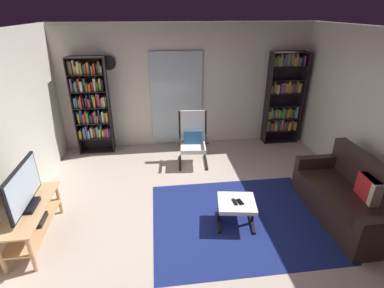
# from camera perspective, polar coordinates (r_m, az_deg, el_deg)

# --- Properties ---
(ground_plane) EXTENTS (7.02, 7.02, 0.00)m
(ground_plane) POSITION_cam_1_polar(r_m,az_deg,el_deg) (4.39, 3.32, -15.28)
(ground_plane) COLOR #BCAA9B
(wall_back) EXTENTS (5.60, 0.06, 2.60)m
(wall_back) POSITION_cam_1_polar(r_m,az_deg,el_deg) (6.40, -1.09, 11.16)
(wall_back) COLOR silver
(wall_back) RESTS_ON ground
(glass_door_panel) EXTENTS (1.10, 0.01, 2.00)m
(glass_door_panel) POSITION_cam_1_polar(r_m,az_deg,el_deg) (6.39, -2.99, 8.77)
(glass_door_panel) COLOR silver
(area_rug) EXTENTS (2.52, 2.04, 0.01)m
(area_rug) POSITION_cam_1_polar(r_m,az_deg,el_deg) (4.51, 9.13, -14.30)
(area_rug) COLOR navy
(area_rug) RESTS_ON ground
(tv_stand) EXTENTS (0.44, 1.20, 0.53)m
(tv_stand) POSITION_cam_1_polar(r_m,az_deg,el_deg) (4.45, -28.78, -12.62)
(tv_stand) COLOR tan
(tv_stand) RESTS_ON ground
(television) EXTENTS (0.20, 0.90, 0.58)m
(television) POSITION_cam_1_polar(r_m,az_deg,el_deg) (4.20, -30.07, -7.65)
(television) COLOR black
(television) RESTS_ON tv_stand
(bookshelf_near_tv) EXTENTS (0.72, 0.30, 2.00)m
(bookshelf_near_tv) POSITION_cam_1_polar(r_m,az_deg,el_deg) (6.36, -19.15, 7.51)
(bookshelf_near_tv) COLOR black
(bookshelf_near_tv) RESTS_ON ground
(bookshelf_near_sofa) EXTENTS (0.78, 0.30, 2.03)m
(bookshelf_near_sofa) POSITION_cam_1_polar(r_m,az_deg,el_deg) (6.83, 17.44, 8.68)
(bookshelf_near_sofa) COLOR black
(bookshelf_near_sofa) RESTS_ON ground
(leather_sofa) EXTENTS (0.82, 1.73, 0.89)m
(leather_sofa) POSITION_cam_1_polar(r_m,az_deg,el_deg) (4.91, 28.67, -9.32)
(leather_sofa) COLOR black
(leather_sofa) RESTS_ON ground
(lounge_armchair) EXTENTS (0.62, 0.70, 1.02)m
(lounge_armchair) POSITION_cam_1_polar(r_m,az_deg,el_deg) (5.75, 0.18, 1.43)
(lounge_armchair) COLOR black
(lounge_armchair) RESTS_ON ground
(ottoman) EXTENTS (0.59, 0.56, 0.38)m
(ottoman) POSITION_cam_1_polar(r_m,az_deg,el_deg) (4.25, 8.70, -11.78)
(ottoman) COLOR white
(ottoman) RESTS_ON ground
(tv_remote) EXTENTS (0.05, 0.15, 0.02)m
(tv_remote) POSITION_cam_1_polar(r_m,az_deg,el_deg) (4.18, 8.35, -11.13)
(tv_remote) COLOR black
(tv_remote) RESTS_ON ottoman
(cell_phone) EXTENTS (0.10, 0.15, 0.01)m
(cell_phone) POSITION_cam_1_polar(r_m,az_deg,el_deg) (4.20, 9.36, -11.11)
(cell_phone) COLOR black
(cell_phone) RESTS_ON ottoman
(wall_clock) EXTENTS (0.29, 0.03, 0.29)m
(wall_clock) POSITION_cam_1_polar(r_m,az_deg,el_deg) (6.25, -16.01, 15.05)
(wall_clock) COLOR silver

